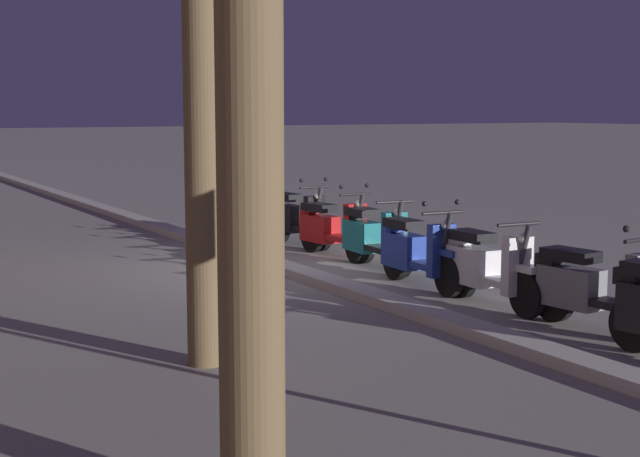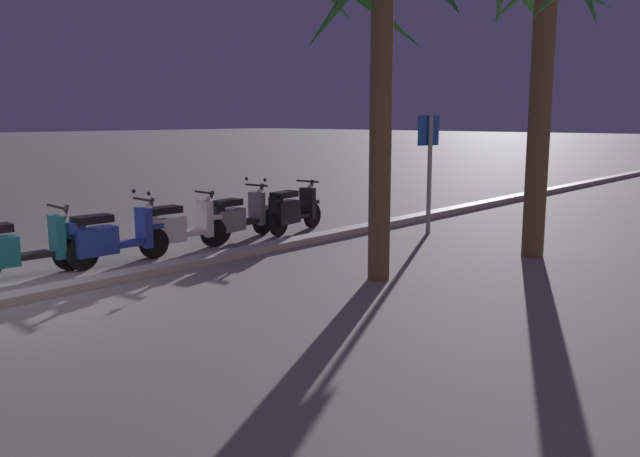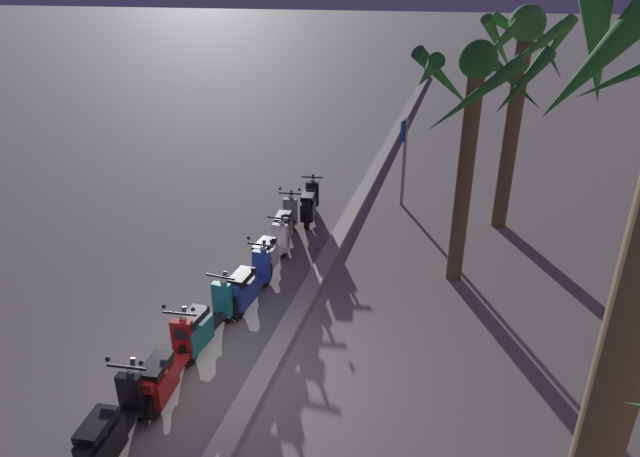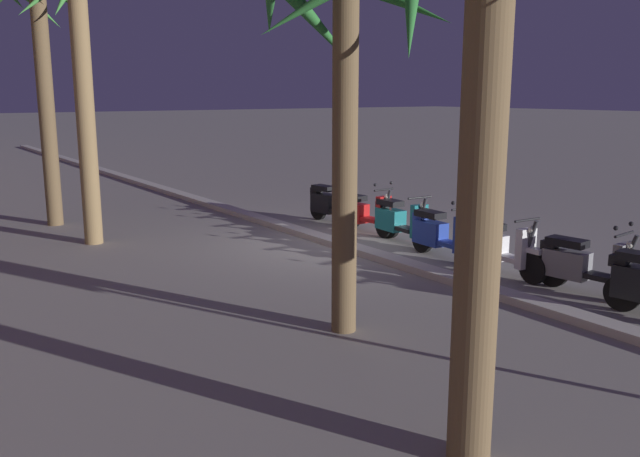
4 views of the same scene
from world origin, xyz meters
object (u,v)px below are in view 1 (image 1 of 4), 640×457
at_px(scooter_blue_mid_front, 415,251).
at_px(scooter_red_gap_after_mid, 331,228).
at_px(scooter_grey_mid_centre, 592,288).
at_px(scooter_teal_last_in_row, 372,237).
at_px(scooter_white_far_back, 486,267).
at_px(scooter_black_tail_end, 295,218).

bearing_deg(scooter_blue_mid_front, scooter_red_gap_after_mid, -5.89).
height_order(scooter_grey_mid_centre, scooter_teal_last_in_row, scooter_grey_mid_centre).
distance_m(scooter_white_far_back, scooter_black_tail_end, 5.32).
relative_size(scooter_grey_mid_centre, scooter_black_tail_end, 1.02).
height_order(scooter_white_far_back, scooter_red_gap_after_mid, scooter_red_gap_after_mid).
distance_m(scooter_white_far_back, scooter_teal_last_in_row, 2.80).
relative_size(scooter_grey_mid_centre, scooter_teal_last_in_row, 0.94).
height_order(scooter_grey_mid_centre, scooter_red_gap_after_mid, same).
bearing_deg(scooter_blue_mid_front, scooter_teal_last_in_row, -10.03).
distance_m(scooter_grey_mid_centre, scooter_teal_last_in_row, 4.31).
bearing_deg(scooter_red_gap_after_mid, scooter_black_tail_end, -3.35).
xyz_separation_m(scooter_white_far_back, scooter_black_tail_end, (5.31, -0.30, 0.01)).
bearing_deg(scooter_teal_last_in_row, scooter_white_far_back, 175.89).
relative_size(scooter_blue_mid_front, scooter_black_tail_end, 1.03).
height_order(scooter_teal_last_in_row, scooter_red_gap_after_mid, scooter_red_gap_after_mid).
xyz_separation_m(scooter_grey_mid_centre, scooter_red_gap_after_mid, (5.52, -0.07, -0.00)).
xyz_separation_m(scooter_red_gap_after_mid, scooter_black_tail_end, (1.31, -0.08, 0.02)).
bearing_deg(scooter_teal_last_in_row, scooter_grey_mid_centre, 179.30).
bearing_deg(scooter_black_tail_end, scooter_grey_mid_centre, 178.76).
relative_size(scooter_blue_mid_front, scooter_red_gap_after_mid, 0.98).
relative_size(scooter_grey_mid_centre, scooter_red_gap_after_mid, 0.96).
bearing_deg(scooter_white_far_back, scooter_grey_mid_centre, -174.42).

